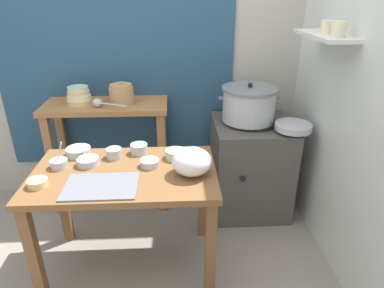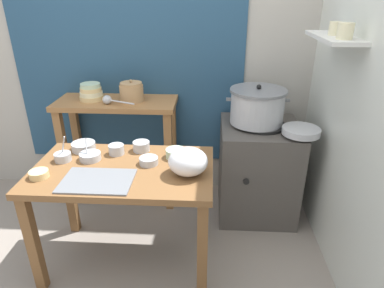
{
  "view_description": "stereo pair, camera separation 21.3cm",
  "coord_description": "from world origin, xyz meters",
  "px_view_note": "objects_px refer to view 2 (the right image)",
  "views": [
    {
      "loc": [
        0.32,
        -1.71,
        1.72
      ],
      "look_at": [
        0.42,
        0.22,
        0.82
      ],
      "focal_mm": 31.52,
      "sensor_mm": 36.0,
      "label": 1
    },
    {
      "loc": [
        0.53,
        -1.71,
        1.72
      ],
      "look_at": [
        0.42,
        0.22,
        0.82
      ],
      "focal_mm": 31.52,
      "sensor_mm": 36.0,
      "label": 2
    }
  ],
  "objects_px": {
    "prep_bowl_1": "(176,153)",
    "prep_bowl_0": "(149,160)",
    "clay_pot": "(132,92)",
    "plastic_bag": "(188,161)",
    "serving_tray": "(97,181)",
    "prep_bowl_5": "(141,146)",
    "prep_bowl_4": "(39,174)",
    "ladle": "(108,100)",
    "back_shelf_table": "(118,126)",
    "bowl_stack_enamel": "(91,92)",
    "prep_bowl_2": "(116,149)",
    "prep_bowl_6": "(63,156)",
    "prep_bowl_7": "(90,156)",
    "wide_pan": "(301,131)",
    "prep_bowl_3": "(84,146)",
    "stove_block": "(257,169)",
    "steamer_pot": "(257,106)",
    "prep_table": "(124,183)"
  },
  "relations": [
    {
      "from": "steamer_pot",
      "to": "prep_bowl_2",
      "type": "relative_size",
      "value": 4.66
    },
    {
      "from": "serving_tray",
      "to": "prep_bowl_5",
      "type": "xyz_separation_m",
      "value": [
        0.17,
        0.41,
        0.03
      ]
    },
    {
      "from": "prep_table",
      "to": "wide_pan",
      "type": "bearing_deg",
      "value": 20.97
    },
    {
      "from": "ladle",
      "to": "prep_bowl_4",
      "type": "distance_m",
      "value": 0.86
    },
    {
      "from": "clay_pot",
      "to": "prep_bowl_7",
      "type": "height_order",
      "value": "clay_pot"
    },
    {
      "from": "prep_bowl_7",
      "to": "plastic_bag",
      "type": "bearing_deg",
      "value": -12.98
    },
    {
      "from": "ladle",
      "to": "back_shelf_table",
      "type": "bearing_deg",
      "value": 72.31
    },
    {
      "from": "prep_bowl_2",
      "to": "prep_bowl_3",
      "type": "bearing_deg",
      "value": 168.52
    },
    {
      "from": "prep_bowl_0",
      "to": "prep_bowl_6",
      "type": "xyz_separation_m",
      "value": [
        -0.55,
        0.01,
        0.0
      ]
    },
    {
      "from": "clay_pot",
      "to": "stove_block",
      "type": "bearing_deg",
      "value": -7.31
    },
    {
      "from": "bowl_stack_enamel",
      "to": "prep_bowl_3",
      "type": "bearing_deg",
      "value": -79.27
    },
    {
      "from": "clay_pot",
      "to": "steamer_pot",
      "type": "bearing_deg",
      "value": -6.45
    },
    {
      "from": "clay_pot",
      "to": "plastic_bag",
      "type": "relative_size",
      "value": 0.8
    },
    {
      "from": "prep_bowl_5",
      "to": "plastic_bag",
      "type": "bearing_deg",
      "value": -41.54
    },
    {
      "from": "prep_bowl_1",
      "to": "prep_bowl_7",
      "type": "bearing_deg",
      "value": -173.16
    },
    {
      "from": "steamer_pot",
      "to": "wide_pan",
      "type": "xyz_separation_m",
      "value": [
        0.29,
        -0.21,
        -0.11
      ]
    },
    {
      "from": "serving_tray",
      "to": "plastic_bag",
      "type": "height_order",
      "value": "plastic_bag"
    },
    {
      "from": "ladle",
      "to": "prep_bowl_2",
      "type": "distance_m",
      "value": 0.55
    },
    {
      "from": "back_shelf_table",
      "to": "steamer_pot",
      "type": "bearing_deg",
      "value": -5.68
    },
    {
      "from": "stove_block",
      "to": "prep_bowl_4",
      "type": "xyz_separation_m",
      "value": [
        -1.37,
        -0.78,
        0.36
      ]
    },
    {
      "from": "prep_bowl_1",
      "to": "prep_bowl_0",
      "type": "bearing_deg",
      "value": -147.5
    },
    {
      "from": "prep_bowl_6",
      "to": "prep_bowl_2",
      "type": "bearing_deg",
      "value": 19.83
    },
    {
      "from": "steamer_pot",
      "to": "wide_pan",
      "type": "distance_m",
      "value": 0.37
    },
    {
      "from": "clay_pot",
      "to": "plastic_bag",
      "type": "xyz_separation_m",
      "value": [
        0.5,
        -0.82,
        -0.17
      ]
    },
    {
      "from": "stove_block",
      "to": "bowl_stack_enamel",
      "type": "xyz_separation_m",
      "value": [
        -1.34,
        0.14,
        0.58
      ]
    },
    {
      "from": "serving_tray",
      "to": "prep_bowl_1",
      "type": "height_order",
      "value": "prep_bowl_1"
    },
    {
      "from": "prep_bowl_4",
      "to": "prep_bowl_5",
      "type": "bearing_deg",
      "value": 36.25
    },
    {
      "from": "prep_bowl_2",
      "to": "prep_bowl_5",
      "type": "height_order",
      "value": "same"
    },
    {
      "from": "clay_pot",
      "to": "prep_bowl_1",
      "type": "height_order",
      "value": "clay_pot"
    },
    {
      "from": "prep_bowl_3",
      "to": "prep_bowl_6",
      "type": "height_order",
      "value": "prep_bowl_6"
    },
    {
      "from": "back_shelf_table",
      "to": "clay_pot",
      "type": "distance_m",
      "value": 0.32
    },
    {
      "from": "steamer_pot",
      "to": "bowl_stack_enamel",
      "type": "height_order",
      "value": "steamer_pot"
    },
    {
      "from": "prep_bowl_6",
      "to": "prep_bowl_7",
      "type": "height_order",
      "value": "prep_bowl_6"
    },
    {
      "from": "clay_pot",
      "to": "prep_bowl_4",
      "type": "height_order",
      "value": "clay_pot"
    },
    {
      "from": "plastic_bag",
      "to": "prep_bowl_2",
      "type": "xyz_separation_m",
      "value": [
        -0.49,
        0.24,
        -0.05
      ]
    },
    {
      "from": "prep_bowl_2",
      "to": "prep_bowl_4",
      "type": "distance_m",
      "value": 0.49
    },
    {
      "from": "prep_table",
      "to": "prep_bowl_4",
      "type": "bearing_deg",
      "value": -162.55
    },
    {
      "from": "stove_block",
      "to": "prep_bowl_7",
      "type": "bearing_deg",
      "value": -154.69
    },
    {
      "from": "clay_pot",
      "to": "prep_bowl_4",
      "type": "xyz_separation_m",
      "value": [
        -0.36,
        -0.91,
        -0.23
      ]
    },
    {
      "from": "steamer_pot",
      "to": "plastic_bag",
      "type": "xyz_separation_m",
      "value": [
        -0.47,
        -0.71,
        -0.11
      ]
    },
    {
      "from": "prep_bowl_2",
      "to": "stove_block",
      "type": "bearing_deg",
      "value": 24.29
    },
    {
      "from": "prep_bowl_0",
      "to": "prep_bowl_2",
      "type": "xyz_separation_m",
      "value": [
        -0.24,
        0.13,
        0.01
      ]
    },
    {
      "from": "wide_pan",
      "to": "prep_bowl_3",
      "type": "xyz_separation_m",
      "value": [
        -1.49,
        -0.22,
        -0.05
      ]
    },
    {
      "from": "serving_tray",
      "to": "prep_bowl_3",
      "type": "relative_size",
      "value": 2.54
    },
    {
      "from": "back_shelf_table",
      "to": "wide_pan",
      "type": "relative_size",
      "value": 3.61
    },
    {
      "from": "bowl_stack_enamel",
      "to": "prep_bowl_0",
      "type": "bearing_deg",
      "value": -51.37
    },
    {
      "from": "prep_bowl_5",
      "to": "prep_table",
      "type": "bearing_deg",
      "value": -106.11
    },
    {
      "from": "plastic_bag",
      "to": "prep_bowl_3",
      "type": "xyz_separation_m",
      "value": [
        -0.73,
        0.29,
        -0.05
      ]
    },
    {
      "from": "wide_pan",
      "to": "prep_bowl_7",
      "type": "distance_m",
      "value": 1.44
    },
    {
      "from": "prep_bowl_6",
      "to": "ladle",
      "type": "bearing_deg",
      "value": 76.87
    }
  ]
}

